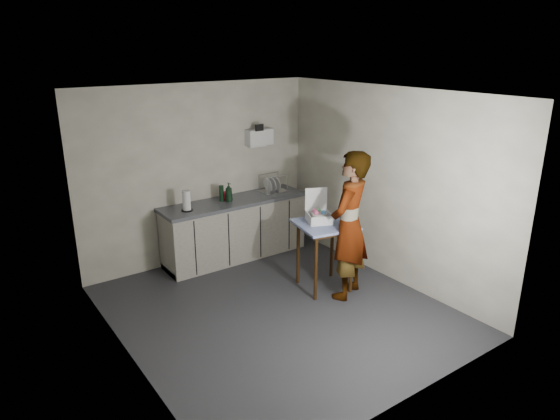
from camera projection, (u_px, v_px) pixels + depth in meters
ground at (278, 310)px, 6.11m from camera, size 4.00×4.00×0.00m
wall_back at (199, 174)px, 7.24m from camera, size 3.60×0.02×2.60m
wall_right at (387, 185)px, 6.68m from camera, size 0.02×4.00×2.60m
wall_left at (123, 244)px, 4.72m from camera, size 0.02×4.00×2.60m
ceiling at (278, 94)px, 5.29m from camera, size 3.60×4.00×0.01m
kitchen_counter at (235, 231)px, 7.51m from camera, size 2.24×0.62×0.91m
wall_shelf at (259, 137)px, 7.59m from camera, size 0.42×0.18×0.37m
side_table at (325, 232)px, 6.44m from camera, size 0.83×0.83×0.91m
standing_man at (349, 226)px, 6.20m from camera, size 0.82×0.72×1.90m
soap_bottle at (229, 192)px, 7.24m from camera, size 0.11×0.11×0.28m
soda_can at (225, 196)px, 7.33m from camera, size 0.07×0.07×0.13m
dark_bottle at (221, 193)px, 7.27m from camera, size 0.07×0.07×0.24m
paper_towel at (187, 201)px, 6.85m from camera, size 0.16×0.16×0.29m
dish_rack at (273, 188)px, 7.74m from camera, size 0.40×0.30×0.28m
bakery_box at (319, 215)px, 6.44m from camera, size 0.40×0.40×0.42m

